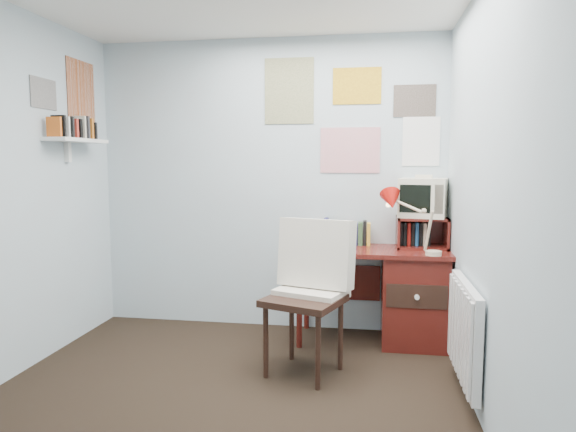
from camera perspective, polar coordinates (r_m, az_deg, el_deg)
name	(u,v)px	position (r m, az deg, el deg)	size (l,w,h in m)	color
ground	(209,422)	(3.13, -8.75, -21.71)	(3.50, 3.50, 0.00)	black
back_wall	(269,185)	(4.47, -2.15, 3.44)	(3.00, 0.02, 2.50)	#AAB9C3
right_wall	(500,204)	(2.72, 22.50, 1.26)	(0.02, 3.50, 2.50)	#AAB9C3
desk	(406,293)	(4.26, 13.00, -8.37)	(1.20, 0.55, 0.76)	maroon
desk_chair	(304,300)	(3.54, 1.78, -9.36)	(0.53, 0.50, 1.03)	black
desk_lamp	(434,226)	(3.95, 15.95, -1.10)	(0.31, 0.26, 0.44)	#BB130C
tv_riser	(422,232)	(4.28, 14.64, -1.78)	(0.40, 0.30, 0.25)	maroon
crt_tv	(423,196)	(4.27, 14.81, 2.18)	(0.36, 0.33, 0.34)	beige
book_row	(344,231)	(4.34, 6.23, -1.72)	(0.60, 0.14, 0.22)	maroon
radiator	(465,331)	(3.40, 19.06, -12.01)	(0.09, 0.80, 0.60)	white
wall_shelf	(77,140)	(4.37, -22.43, 7.78)	(0.20, 0.62, 0.24)	white
posters_back	(351,114)	(4.40, 6.96, 11.18)	(1.20, 0.01, 0.90)	white
posters_left	(63,91)	(4.45, -23.69, 12.60)	(0.01, 0.70, 0.60)	white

